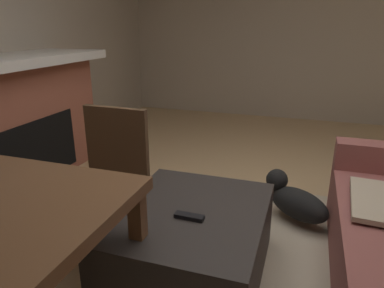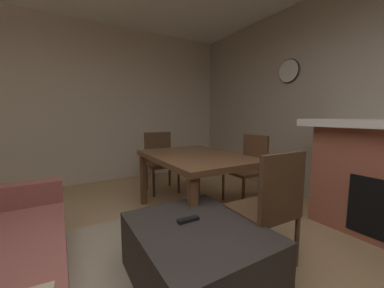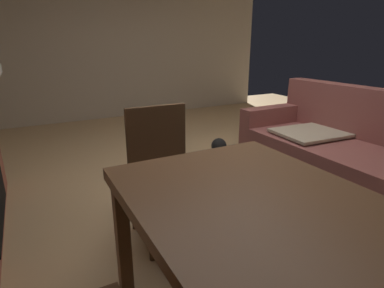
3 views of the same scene
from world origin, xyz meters
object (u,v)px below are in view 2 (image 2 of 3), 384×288
(potted_plant, at_px, (26,203))
(wall_clock, at_px, (289,71))
(tv_remote, at_px, (188,220))
(dining_chair_east, at_px, (160,158))
(dining_table, at_px, (195,161))
(dining_chair_west, at_px, (270,203))
(dining_chair_south, at_px, (249,164))
(ottoman_coffee_table, at_px, (197,255))

(potted_plant, height_order, wall_clock, wall_clock)
(tv_remote, relative_size, dining_chair_east, 0.17)
(tv_remote, distance_m, dining_chair_east, 2.09)
(dining_table, xyz_separation_m, dining_chair_west, (-1.10, 0.00, -0.14))
(wall_clock, bearing_deg, dining_chair_south, 90.93)
(tv_remote, height_order, dining_chair_south, dining_chair_south)
(ottoman_coffee_table, xyz_separation_m, tv_remote, (0.09, 0.02, 0.23))
(ottoman_coffee_table, relative_size, dining_chair_east, 1.05)
(ottoman_coffee_table, bearing_deg, dining_chair_west, -102.05)
(ottoman_coffee_table, relative_size, dining_table, 0.69)
(ottoman_coffee_table, distance_m, wall_clock, 2.95)
(tv_remote, bearing_deg, ottoman_coffee_table, -167.14)
(ottoman_coffee_table, bearing_deg, wall_clock, -66.08)
(dining_chair_east, relative_size, potted_plant, 2.05)
(ottoman_coffee_table, distance_m, dining_chair_east, 2.19)
(tv_remote, xyz_separation_m, dining_chair_west, (-0.21, -0.61, 0.08))
(ottoman_coffee_table, bearing_deg, dining_chair_south, -56.35)
(potted_plant, bearing_deg, dining_chair_south, -105.18)
(tv_remote, height_order, potted_plant, tv_remote)
(dining_table, height_order, dining_chair_west, dining_chair_west)
(dining_chair_south, distance_m, wall_clock, 1.54)
(ottoman_coffee_table, relative_size, tv_remote, 6.12)
(dining_chair_east, height_order, wall_clock, wall_clock)
(tv_remote, distance_m, dining_chair_west, 0.65)
(dining_chair_south, distance_m, potted_plant, 2.71)
(dining_chair_east, bearing_deg, ottoman_coffee_table, 163.99)
(dining_table, distance_m, dining_chair_west, 1.11)
(tv_remote, height_order, dining_table, dining_table)
(dining_chair_west, relative_size, dining_chair_south, 1.00)
(dining_table, height_order, wall_clock, wall_clock)
(tv_remote, distance_m, wall_clock, 2.81)
(tv_remote, distance_m, dining_table, 1.10)
(dining_table, relative_size, dining_chair_east, 1.53)
(dining_chair_east, bearing_deg, dining_chair_west, 179.74)
(dining_chair_west, bearing_deg, dining_table, -0.15)
(dining_table, relative_size, dining_chair_south, 1.53)
(ottoman_coffee_table, xyz_separation_m, wall_clock, (0.99, -2.24, 1.65))
(dining_chair_west, distance_m, potted_plant, 2.51)
(tv_remote, xyz_separation_m, dining_table, (0.89, -0.61, 0.21))
(dining_table, bearing_deg, potted_plant, 67.72)
(dining_chair_east, xyz_separation_m, wall_clock, (-1.09, -1.64, 1.34))
(potted_plant, bearing_deg, ottoman_coffee_table, -146.05)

